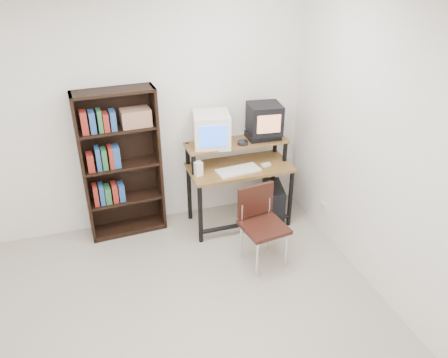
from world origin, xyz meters
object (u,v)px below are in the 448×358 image
object	(u,v)px
school_chair	(261,218)
bookshelf	(121,162)
computer_desk	(239,170)
pc_tower	(273,202)
crt_monitor	(212,130)
crt_tv	(264,119)

from	to	relation	value
school_chair	bookshelf	size ratio (longest dim) A/B	0.50
computer_desk	pc_tower	xyz separation A→B (m)	(0.42, -0.05, -0.47)
crt_monitor	bookshelf	distance (m)	1.03
computer_desk	crt_monitor	xyz separation A→B (m)	(-0.28, 0.12, 0.47)
crt_tv	school_chair	distance (m)	1.16
crt_monitor	pc_tower	bearing A→B (deg)	-2.10
computer_desk	pc_tower	bearing A→B (deg)	-6.49
pc_tower	school_chair	world-z (taller)	school_chair
crt_tv	pc_tower	world-z (taller)	crt_tv
crt_monitor	computer_desk	bearing A→B (deg)	-11.79
bookshelf	pc_tower	bearing A→B (deg)	-12.90
pc_tower	bookshelf	size ratio (longest dim) A/B	0.27
computer_desk	crt_monitor	distance (m)	0.56
crt_monitor	crt_tv	bearing A→B (deg)	9.37
bookshelf	computer_desk	bearing A→B (deg)	-13.96
computer_desk	school_chair	distance (m)	0.76
school_chair	bookshelf	bearing A→B (deg)	133.50
school_chair	bookshelf	xyz separation A→B (m)	(-1.23, 0.98, 0.35)
school_chair	bookshelf	world-z (taller)	bookshelf
crt_monitor	crt_tv	xyz separation A→B (m)	(0.60, -0.02, 0.06)
computer_desk	crt_monitor	world-z (taller)	crt_monitor
crt_tv	pc_tower	size ratio (longest dim) A/B	0.85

